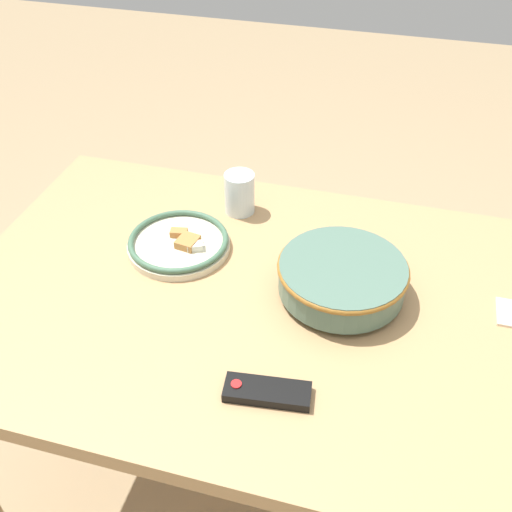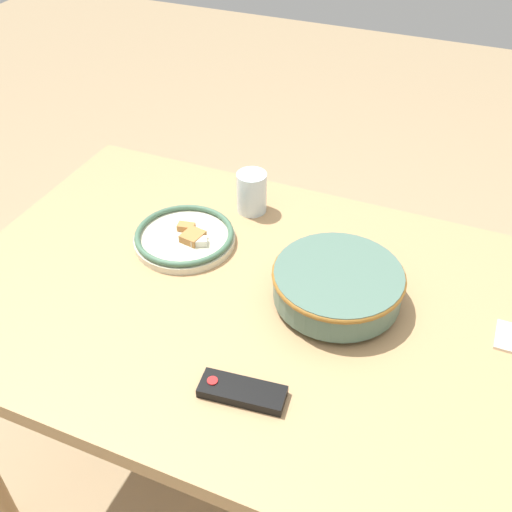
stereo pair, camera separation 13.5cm
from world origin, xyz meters
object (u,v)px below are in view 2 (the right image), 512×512
noodle_bowl (338,284)px  tv_remote (241,391)px  drinking_glass (252,192)px  food_plate (185,237)px

noodle_bowl → tv_remote: noodle_bowl is taller
drinking_glass → tv_remote: bearing=111.2°
tv_remote → noodle_bowl: bearing=-22.6°
food_plate → tv_remote: bearing=130.5°
tv_remote → drinking_glass: drinking_glass is taller
food_plate → drinking_glass: size_ratio=2.25×
noodle_bowl → drinking_glass: bearing=-39.0°
food_plate → noodle_bowl: bearing=172.0°
noodle_bowl → tv_remote: (0.09, 0.31, -0.04)m
food_plate → drinking_glass: (-0.10, -0.19, 0.04)m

